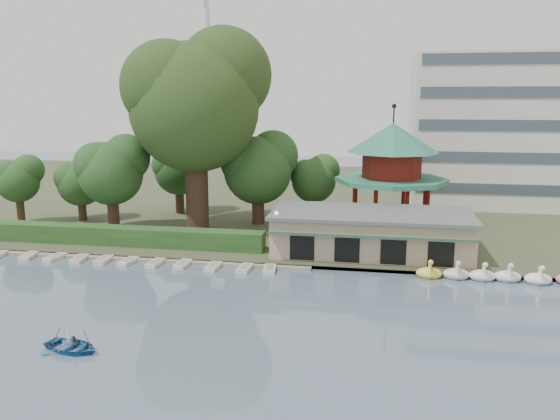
% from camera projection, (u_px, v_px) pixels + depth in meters
% --- Properties ---
extents(ground_plane, '(220.00, 220.00, 0.00)m').
position_uv_depth(ground_plane, '(195.00, 352.00, 32.32)').
color(ground_plane, slate).
rests_on(ground_plane, ground).
extents(shore, '(220.00, 70.00, 0.40)m').
position_uv_depth(shore, '(305.00, 196.00, 82.45)').
color(shore, '#424930').
rests_on(shore, ground).
extents(embankment, '(220.00, 0.60, 0.30)m').
position_uv_depth(embankment, '(257.00, 264.00, 48.98)').
color(embankment, gray).
rests_on(embankment, ground).
extents(dock, '(34.00, 1.60, 0.24)m').
position_uv_depth(dock, '(131.00, 258.00, 50.89)').
color(dock, gray).
rests_on(dock, ground).
extents(boathouse, '(18.60, 9.39, 3.90)m').
position_uv_depth(boathouse, '(371.00, 232.00, 51.37)').
color(boathouse, tan).
rests_on(boathouse, shore).
extents(pavilion, '(12.40, 12.40, 13.50)m').
position_uv_depth(pavilion, '(392.00, 165.00, 59.67)').
color(pavilion, tan).
rests_on(pavilion, shore).
extents(office_building, '(38.00, 18.00, 20.00)m').
position_uv_depth(office_building, '(548.00, 136.00, 72.17)').
color(office_building, silver).
rests_on(office_building, shore).
extents(broadcast_tower, '(8.00, 8.00, 96.00)m').
position_uv_depth(broadcast_tower, '(207.00, 34.00, 167.53)').
color(broadcast_tower, silver).
rests_on(broadcast_tower, ground).
extents(hedge, '(30.00, 2.00, 1.80)m').
position_uv_depth(hedge, '(116.00, 235.00, 54.34)').
color(hedge, '#2A5022').
rests_on(hedge, shore).
extents(lamp_post, '(0.36, 0.36, 4.28)m').
position_uv_depth(lamp_post, '(276.00, 225.00, 49.72)').
color(lamp_post, black).
rests_on(lamp_post, shore).
extents(big_tree, '(15.20, 14.17, 21.95)m').
position_uv_depth(big_tree, '(196.00, 97.00, 58.01)').
color(big_tree, '#3A281C').
rests_on(big_tree, shore).
extents(small_trees, '(38.58, 16.61, 10.74)m').
position_uv_depth(small_trees, '(183.00, 170.00, 63.01)').
color(small_trees, '#3A281C').
rests_on(small_trees, shore).
extents(swan_boats, '(17.03, 2.08, 1.92)m').
position_uv_depth(swan_boats, '(524.00, 277.00, 44.45)').
color(swan_boats, '#FFE648').
rests_on(swan_boats, ground).
extents(moored_rowboats, '(29.88, 2.73, 0.36)m').
position_uv_depth(moored_rowboats, '(117.00, 261.00, 49.63)').
color(moored_rowboats, silver).
rests_on(moored_rowboats, ground).
extents(rowboat_with_passengers, '(5.60, 4.52, 2.01)m').
position_uv_depth(rowboat_with_passengers, '(71.00, 343.00, 32.37)').
color(rowboat_with_passengers, '#215E99').
rests_on(rowboat_with_passengers, ground).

